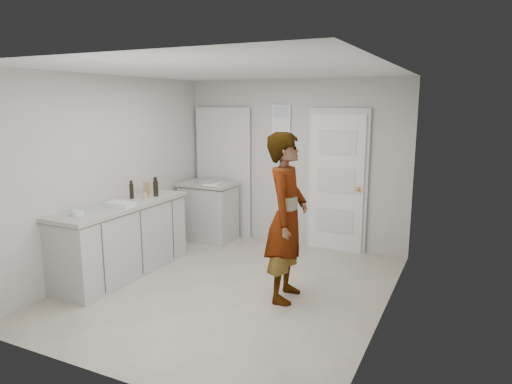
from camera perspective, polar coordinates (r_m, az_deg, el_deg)
The scene contains 12 objects.
ground at distance 5.54m, azimuth -3.12°, elevation -11.83°, with size 4.00×4.00×0.00m, color #B1A794.
room_shell at distance 7.03m, azimuth 3.21°, elevation 1.84°, with size 4.00×4.00×4.00m.
main_counter at distance 6.04m, azimuth -16.32°, elevation -5.98°, with size 0.64×1.96×0.93m.
side_counter at distance 7.28m, azimuth -5.92°, elevation -2.67°, with size 0.84×0.61×0.93m.
person at distance 4.98m, azimuth 3.84°, elevation -3.20°, with size 0.68×0.45×1.86m, color silver.
cake_mix_box at distance 6.46m, azimuth -13.45°, elevation 0.55°, with size 0.10×0.04×0.16m, color #95684A.
spice_jar at distance 6.12m, azimuth -13.73°, elevation -0.44°, with size 0.05×0.05×0.08m, color tan.
oil_cruet_a at distance 6.23m, azimuth -12.44°, elevation 0.63°, with size 0.07×0.07×0.26m.
oil_cruet_b at distance 6.15m, azimuth -15.30°, elevation 0.27°, with size 0.05×0.05×0.24m.
baking_dish at distance 5.74m, azimuth -16.62°, elevation -1.49°, with size 0.34×0.26×0.06m.
egg_bowl at distance 5.46m, azimuth -21.39°, elevation -2.42°, with size 0.14×0.14×0.05m.
papers at distance 7.04m, azimuth -5.53°, elevation 1.04°, with size 0.24×0.30×0.01m, color white.
Camera 1 is at (2.47, -4.46, 2.16)m, focal length 32.00 mm.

